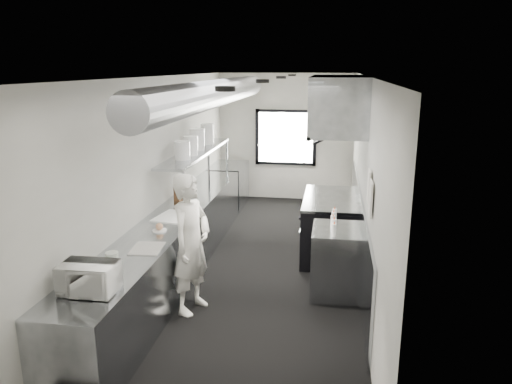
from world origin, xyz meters
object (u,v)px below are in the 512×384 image
at_px(range, 329,226).
at_px(line_cook, 191,244).
at_px(far_work_table, 228,185).
at_px(deli_tub_b, 112,257).
at_px(microwave, 89,278).
at_px(plate_stack_b, 190,146).
at_px(squeeze_bottle_b, 334,226).
at_px(pass_shelf, 197,153).
at_px(deli_tub_a, 84,279).
at_px(plate_stack_a, 182,150).
at_px(squeeze_bottle_c, 333,222).
at_px(cutting_board, 174,217).
at_px(small_plate, 160,231).
at_px(exhaust_hood, 338,104).
at_px(squeeze_bottle_d, 334,218).
at_px(knife_block, 180,193).
at_px(plate_stack_d, 207,134).
at_px(squeeze_bottle_e, 334,215).
at_px(bottle_station, 336,261).
at_px(squeeze_bottle_a, 334,230).
at_px(plate_stack_c, 197,139).
at_px(prep_counter, 174,246).

bearing_deg(range, line_cook, -127.46).
relative_size(far_work_table, deli_tub_b, 8.49).
xyz_separation_m(microwave, plate_stack_b, (-0.04, 3.49, 0.68)).
bearing_deg(squeeze_bottle_b, pass_shelf, 140.55).
bearing_deg(deli_tub_a, plate_stack_a, 88.44).
bearing_deg(squeeze_bottle_b, squeeze_bottle_c, 94.67).
xyz_separation_m(cutting_board, plate_stack_b, (-0.07, 1.15, 0.81)).
bearing_deg(small_plate, microwave, -91.34).
bearing_deg(far_work_table, exhaust_hood, -48.06).
xyz_separation_m(line_cook, small_plate, (-0.50, 0.28, 0.05)).
relative_size(squeeze_bottle_b, squeeze_bottle_d, 1.10).
xyz_separation_m(small_plate, cutting_board, (-0.01, 0.59, 0.00)).
distance_m(knife_block, plate_stack_b, 0.76).
xyz_separation_m(plate_stack_d, squeeze_bottle_e, (2.31, -2.15, -0.76)).
bearing_deg(deli_tub_a, squeeze_bottle_b, 38.13).
distance_m(plate_stack_a, squeeze_bottle_d, 2.51).
distance_m(plate_stack_a, plate_stack_b, 0.36).
xyz_separation_m(small_plate, plate_stack_a, (-0.10, 1.38, 0.80)).
xyz_separation_m(small_plate, squeeze_bottle_e, (2.20, 0.75, 0.08)).
xyz_separation_m(range, squeeze_bottle_b, (0.06, -1.58, 0.52)).
height_order(pass_shelf, squeeze_bottle_c, pass_shelf).
relative_size(bottle_station, squeeze_bottle_e, 5.07).
bearing_deg(squeeze_bottle_d, plate_stack_a, 162.11).
xyz_separation_m(deli_tub_b, plate_stack_b, (0.08, 2.76, 0.77)).
bearing_deg(squeeze_bottle_e, bottle_station, -80.64).
relative_size(far_work_table, squeeze_bottle_c, 7.12).
distance_m(plate_stack_a, squeeze_bottle_a, 2.70).
xyz_separation_m(pass_shelf, cutting_board, (0.08, -1.56, -0.63)).
bearing_deg(plate_stack_c, plate_stack_d, 89.89).
bearing_deg(far_work_table, range, -48.81).
bearing_deg(small_plate, squeeze_bottle_d, 16.37).
bearing_deg(line_cook, exhaust_hood, -20.49).
distance_m(small_plate, plate_stack_d, 3.03).
relative_size(deli_tub_a, plate_stack_a, 0.48).
xyz_separation_m(deli_tub_a, cutting_board, (0.17, 2.18, -0.04)).
bearing_deg(squeeze_bottle_e, range, 93.25).
bearing_deg(deli_tub_a, cutting_board, 85.53).
height_order(exhaust_hood, deli_tub_b, exhaust_hood).
relative_size(far_work_table, plate_stack_b, 3.90).
bearing_deg(squeeze_bottle_c, squeeze_bottle_d, 86.65).
bearing_deg(microwave, knife_block, 91.53).
bearing_deg(exhaust_hood, deli_tub_a, -124.58).
height_order(small_plate, plate_stack_d, plate_stack_d).
height_order(pass_shelf, squeeze_bottle_d, pass_shelf).
relative_size(microwave, knife_block, 1.99).
bearing_deg(squeeze_bottle_a, prep_counter, 167.50).
bearing_deg(squeeze_bottle_a, exhaust_hood, 90.06).
height_order(exhaust_hood, deli_tub_a, exhaust_hood).
distance_m(knife_block, plate_stack_a, 0.70).
relative_size(small_plate, squeeze_bottle_a, 1.16).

